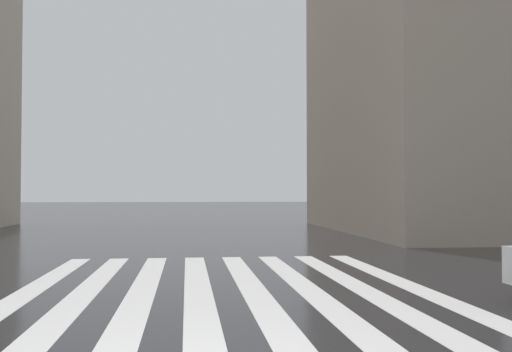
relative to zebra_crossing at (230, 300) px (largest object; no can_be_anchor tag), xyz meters
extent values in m
cube|color=silver|center=(0.00, -3.50, 0.00)|extent=(13.00, 0.50, 0.01)
cube|color=silver|center=(0.00, -2.50, 0.00)|extent=(13.00, 0.50, 0.01)
cube|color=silver|center=(0.00, -1.50, 0.00)|extent=(13.00, 0.50, 0.01)
cube|color=silver|center=(0.00, -0.50, 0.00)|extent=(13.00, 0.50, 0.01)
cube|color=silver|center=(0.00, 0.50, 0.00)|extent=(13.00, 0.50, 0.01)
cube|color=silver|center=(0.00, 1.50, 0.00)|extent=(13.00, 0.50, 0.01)
cube|color=silver|center=(0.00, 2.50, 0.00)|extent=(13.00, 0.50, 0.01)
cube|color=silver|center=(0.00, 3.50, 0.00)|extent=(13.00, 0.50, 0.01)
camera|label=1|loc=(-9.73, 0.71, 1.77)|focal=41.46mm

